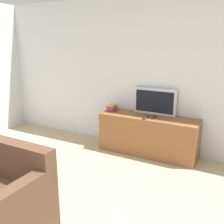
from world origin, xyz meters
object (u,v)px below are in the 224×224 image
Objects in this scene: tv_stand at (148,135)px; television at (155,101)px; book_stack at (112,108)px; remote_on_stand at (154,117)px; remote_secondary at (146,117)px.

television reaches higher than tv_stand.
book_stack is (-0.73, 0.06, 0.38)m from tv_stand.
remote_on_stand is 0.86× the size of remote_secondary.
book_stack is 0.84m from remote_on_stand.
television is (0.03, 0.20, 0.55)m from tv_stand.
television is 3.77× the size of remote_secondary.
book_stack is (-0.76, -0.14, -0.17)m from television.
tv_stand is 8.47× the size of remote_secondary.
television is 3.51× the size of book_stack.
remote_on_stand is at bearing -73.03° from television.
television reaches higher than remote_secondary.
remote_secondary is (-0.01, -0.12, 0.34)m from tv_stand.
book_stack is 1.25× the size of remote_on_stand.
tv_stand is 0.36m from remote_on_stand.
tv_stand is at bearing -97.95° from television.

